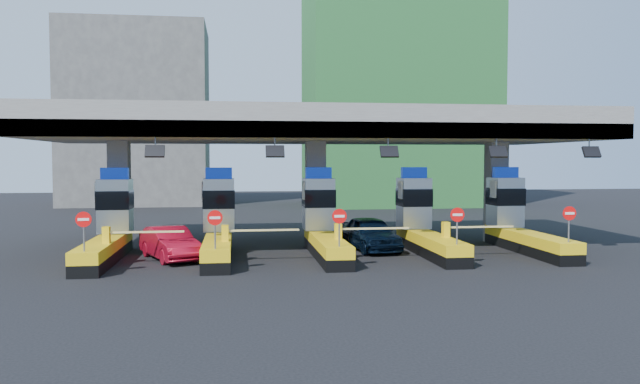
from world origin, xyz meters
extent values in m
plane|color=black|center=(0.00, 0.00, 0.00)|extent=(120.00, 120.00, 0.00)
cube|color=slate|center=(0.00, 3.00, 6.25)|extent=(28.00, 12.00, 1.50)
cube|color=#4C4C49|center=(0.00, -2.70, 5.85)|extent=(28.00, 0.60, 0.70)
cube|color=slate|center=(-10.00, 3.00, 2.75)|extent=(1.00, 1.00, 5.50)
cube|color=slate|center=(0.00, 3.00, 2.75)|extent=(1.00, 1.00, 5.50)
cube|color=slate|center=(10.00, 3.00, 2.75)|extent=(1.00, 1.00, 5.50)
cylinder|color=slate|center=(-7.50, -2.70, 5.25)|extent=(0.06, 0.06, 0.50)
cube|color=black|center=(-7.50, -2.90, 4.90)|extent=(0.80, 0.38, 0.54)
cylinder|color=slate|center=(-2.50, -2.70, 5.25)|extent=(0.06, 0.06, 0.50)
cube|color=black|center=(-2.50, -2.90, 4.90)|extent=(0.80, 0.38, 0.54)
cylinder|color=slate|center=(2.50, -2.70, 5.25)|extent=(0.06, 0.06, 0.50)
cube|color=black|center=(2.50, -2.90, 4.90)|extent=(0.80, 0.38, 0.54)
cylinder|color=slate|center=(7.50, -2.70, 5.25)|extent=(0.06, 0.06, 0.50)
cube|color=black|center=(7.50, -2.90, 4.90)|extent=(0.80, 0.38, 0.54)
cylinder|color=slate|center=(12.00, -2.70, 5.25)|extent=(0.06, 0.06, 0.50)
cube|color=black|center=(12.00, -2.90, 4.90)|extent=(0.80, 0.38, 0.54)
cube|color=black|center=(-10.00, -1.00, 0.25)|extent=(1.20, 8.00, 0.50)
cube|color=#E5B70C|center=(-10.00, -1.00, 0.75)|extent=(1.20, 8.00, 0.50)
cube|color=#9EA3A8|center=(-10.00, 1.80, 2.30)|extent=(1.50, 1.50, 2.60)
cube|color=black|center=(-10.00, 1.78, 2.60)|extent=(1.56, 1.56, 0.90)
cube|color=#0C2DBF|center=(-10.00, 1.80, 3.88)|extent=(1.30, 0.35, 0.55)
cube|color=white|center=(-10.80, 1.50, 3.00)|extent=(0.06, 0.70, 0.90)
cylinder|color=slate|center=(-10.00, -4.60, 1.65)|extent=(0.07, 0.07, 1.30)
cylinder|color=red|center=(-10.00, -4.63, 2.25)|extent=(0.60, 0.04, 0.60)
cube|color=white|center=(-10.00, -4.65, 2.25)|extent=(0.42, 0.02, 0.10)
cube|color=#E5B70C|center=(-9.65, -2.20, 1.35)|extent=(0.30, 0.35, 0.70)
cube|color=white|center=(-8.00, -2.20, 1.45)|extent=(3.20, 0.08, 0.08)
cube|color=black|center=(-5.00, -1.00, 0.25)|extent=(1.20, 8.00, 0.50)
cube|color=#E5B70C|center=(-5.00, -1.00, 0.75)|extent=(1.20, 8.00, 0.50)
cube|color=#9EA3A8|center=(-5.00, 1.80, 2.30)|extent=(1.50, 1.50, 2.60)
cube|color=black|center=(-5.00, 1.78, 2.60)|extent=(1.56, 1.56, 0.90)
cube|color=#0C2DBF|center=(-5.00, 1.80, 3.88)|extent=(1.30, 0.35, 0.55)
cube|color=white|center=(-5.80, 1.50, 3.00)|extent=(0.06, 0.70, 0.90)
cylinder|color=slate|center=(-5.00, -4.60, 1.65)|extent=(0.07, 0.07, 1.30)
cylinder|color=red|center=(-5.00, -4.63, 2.25)|extent=(0.60, 0.04, 0.60)
cube|color=white|center=(-5.00, -4.65, 2.25)|extent=(0.42, 0.02, 0.10)
cube|color=#E5B70C|center=(-4.65, -2.20, 1.35)|extent=(0.30, 0.35, 0.70)
cube|color=white|center=(-3.00, -2.20, 1.45)|extent=(3.20, 0.08, 0.08)
cube|color=black|center=(0.00, -1.00, 0.25)|extent=(1.20, 8.00, 0.50)
cube|color=#E5B70C|center=(0.00, -1.00, 0.75)|extent=(1.20, 8.00, 0.50)
cube|color=#9EA3A8|center=(0.00, 1.80, 2.30)|extent=(1.50, 1.50, 2.60)
cube|color=black|center=(0.00, 1.78, 2.60)|extent=(1.56, 1.56, 0.90)
cube|color=#0C2DBF|center=(0.00, 1.80, 3.88)|extent=(1.30, 0.35, 0.55)
cube|color=white|center=(-0.80, 1.50, 3.00)|extent=(0.06, 0.70, 0.90)
cylinder|color=slate|center=(0.00, -4.60, 1.65)|extent=(0.07, 0.07, 1.30)
cylinder|color=red|center=(0.00, -4.63, 2.25)|extent=(0.60, 0.04, 0.60)
cube|color=white|center=(0.00, -4.65, 2.25)|extent=(0.42, 0.02, 0.10)
cube|color=#E5B70C|center=(0.35, -2.20, 1.35)|extent=(0.30, 0.35, 0.70)
cube|color=white|center=(2.00, -2.20, 1.45)|extent=(3.20, 0.08, 0.08)
cube|color=black|center=(5.00, -1.00, 0.25)|extent=(1.20, 8.00, 0.50)
cube|color=#E5B70C|center=(5.00, -1.00, 0.75)|extent=(1.20, 8.00, 0.50)
cube|color=#9EA3A8|center=(5.00, 1.80, 2.30)|extent=(1.50, 1.50, 2.60)
cube|color=black|center=(5.00, 1.78, 2.60)|extent=(1.56, 1.56, 0.90)
cube|color=#0C2DBF|center=(5.00, 1.80, 3.88)|extent=(1.30, 0.35, 0.55)
cube|color=white|center=(4.20, 1.50, 3.00)|extent=(0.06, 0.70, 0.90)
cylinder|color=slate|center=(5.00, -4.60, 1.65)|extent=(0.07, 0.07, 1.30)
cylinder|color=red|center=(5.00, -4.63, 2.25)|extent=(0.60, 0.04, 0.60)
cube|color=white|center=(5.00, -4.65, 2.25)|extent=(0.42, 0.02, 0.10)
cube|color=#E5B70C|center=(5.35, -2.20, 1.35)|extent=(0.30, 0.35, 0.70)
cube|color=white|center=(7.00, -2.20, 1.45)|extent=(3.20, 0.08, 0.08)
cube|color=black|center=(10.00, -1.00, 0.25)|extent=(1.20, 8.00, 0.50)
cube|color=#E5B70C|center=(10.00, -1.00, 0.75)|extent=(1.20, 8.00, 0.50)
cube|color=#9EA3A8|center=(10.00, 1.80, 2.30)|extent=(1.50, 1.50, 2.60)
cube|color=black|center=(10.00, 1.78, 2.60)|extent=(1.56, 1.56, 0.90)
cube|color=#0C2DBF|center=(10.00, 1.80, 3.88)|extent=(1.30, 0.35, 0.55)
cube|color=white|center=(9.20, 1.50, 3.00)|extent=(0.06, 0.70, 0.90)
cylinder|color=slate|center=(10.00, -4.60, 1.65)|extent=(0.07, 0.07, 1.30)
cylinder|color=red|center=(10.00, -4.63, 2.25)|extent=(0.60, 0.04, 0.60)
cube|color=white|center=(10.00, -4.65, 2.25)|extent=(0.42, 0.02, 0.10)
cube|color=#E5B70C|center=(10.35, -2.20, 1.35)|extent=(0.30, 0.35, 0.70)
cube|color=white|center=(12.00, -2.20, 1.45)|extent=(3.20, 0.08, 0.08)
cube|color=#1E5926|center=(12.00, 32.00, 14.00)|extent=(18.00, 12.00, 28.00)
cube|color=#4C4C49|center=(-14.00, 36.00, 9.00)|extent=(14.00, 10.00, 18.00)
imported|color=black|center=(2.52, 0.99, 0.84)|extent=(2.62, 5.17, 1.69)
imported|color=maroon|center=(-7.17, -0.70, 0.75)|extent=(3.28, 4.79, 1.49)
camera|label=1|loc=(-4.19, -29.54, 4.56)|focal=35.00mm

